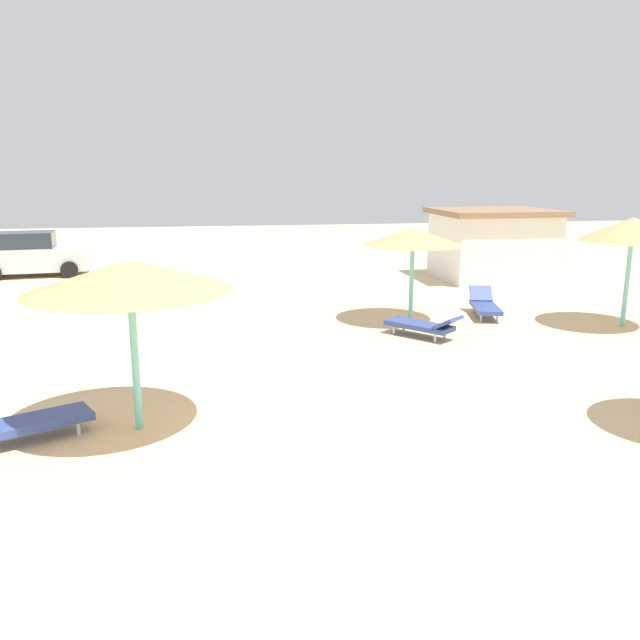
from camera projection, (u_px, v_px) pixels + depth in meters
ground_plane at (353, 441)px, 9.75m from camera, size 80.00×80.00×0.00m
parasol_0 at (413, 237)px, 17.01m from camera, size 2.65×2.65×2.54m
parasol_3 at (129, 276)px, 9.67m from camera, size 3.12×3.12×2.70m
parasol_4 at (633, 230)px, 16.37m from camera, size 2.66×2.66×2.86m
lounger_0 at (485, 305)px, 18.07m from camera, size 1.05×1.98×0.74m
lounger_3 at (23, 422)px, 9.64m from camera, size 1.96×1.42×0.77m
lounger_5 at (424, 325)px, 15.75m from camera, size 1.70×1.88×0.65m
bench_0 at (115, 281)px, 21.97m from camera, size 1.54×0.64×0.49m
parked_car at (32, 255)px, 24.93m from camera, size 4.16×2.34×1.72m
beach_cabana at (492, 244)px, 24.24m from camera, size 4.30×3.91×2.62m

